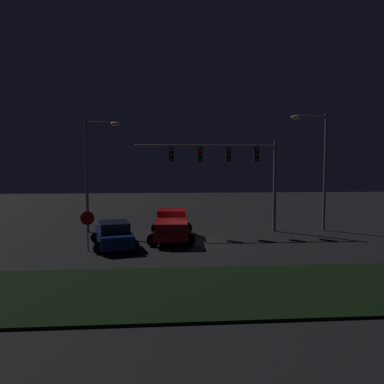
{
  "coord_description": "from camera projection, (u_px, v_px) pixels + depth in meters",
  "views": [
    {
      "loc": [
        -1.43,
        -22.1,
        4.7
      ],
      "look_at": [
        0.25,
        0.34,
        3.05
      ],
      "focal_mm": 33.26,
      "sensor_mm": 36.0,
      "label": 1
    }
  ],
  "objects": [
    {
      "name": "ground_plane",
      "position": [
        188.0,
        241.0,
        22.43
      ],
      "size": [
        80.0,
        80.0,
        0.0
      ],
      "primitive_type": "plane",
      "color": "black"
    },
    {
      "name": "grass_median",
      "position": [
        204.0,
        290.0,
        13.38
      ],
      "size": [
        22.66,
        5.69,
        0.1
      ],
      "primitive_type": "cube",
      "color": "black",
      "rests_on": "ground_plane"
    },
    {
      "name": "pickup_truck",
      "position": [
        171.0,
        224.0,
        22.82
      ],
      "size": [
        2.97,
        5.45,
        1.8
      ],
      "rotation": [
        0.0,
        0.0,
        1.54
      ],
      "color": "maroon",
      "rests_on": "ground_plane"
    },
    {
      "name": "car_sedan",
      "position": [
        114.0,
        234.0,
        20.61
      ],
      "size": [
        3.15,
        4.71,
        1.51
      ],
      "rotation": [
        0.0,
        0.0,
        1.82
      ],
      "color": "navy",
      "rests_on": "ground_plane"
    },
    {
      "name": "traffic_signal_gantry",
      "position": [
        229.0,
        161.0,
        25.04
      ],
      "size": [
        10.32,
        0.56,
        6.5
      ],
      "color": "slate",
      "rests_on": "ground_plane"
    },
    {
      "name": "street_lamp_left",
      "position": [
        94.0,
        162.0,
        25.08
      ],
      "size": [
        2.48,
        0.44,
        7.91
      ],
      "color": "slate",
      "rests_on": "ground_plane"
    },
    {
      "name": "street_lamp_right",
      "position": [
        318.0,
        158.0,
        25.6
      ],
      "size": [
        2.71,
        0.44,
        8.41
      ],
      "color": "slate",
      "rests_on": "ground_plane"
    },
    {
      "name": "stop_sign",
      "position": [
        88.0,
        223.0,
        19.47
      ],
      "size": [
        0.76,
        0.08,
        2.23
      ],
      "color": "slate",
      "rests_on": "ground_plane"
    }
  ]
}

